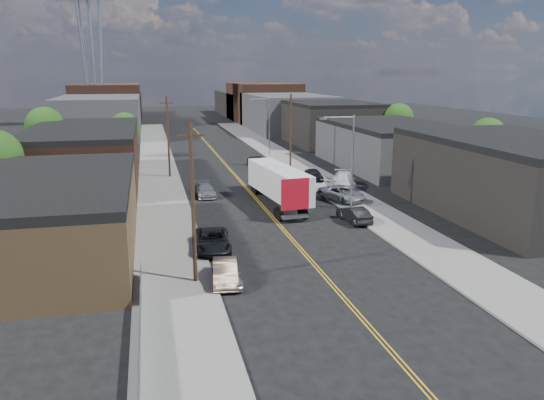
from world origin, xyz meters
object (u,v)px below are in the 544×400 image
car_left_b (225,272)px  car_right_lot_a (342,193)px  car_left_d (205,190)px  car_right_lot_c (314,174)px  car_left_c (213,240)px  car_left_a (227,274)px  semi_truck (275,181)px  car_ahead_truck (259,162)px  car_right_oncoming (354,214)px  car_right_lot_b (344,180)px

car_left_b → car_right_lot_a: size_ratio=0.81×
car_left_d → car_right_lot_c: bearing=17.9°
car_left_d → car_left_c: bearing=-96.2°
car_left_a → car_left_b: car_left_b is taller
car_right_lot_a → semi_truck: bearing=148.0°
car_left_b → car_left_c: bearing=96.8°
car_left_d → car_right_lot_a: (13.25, -5.76, 0.21)m
car_left_d → car_right_lot_a: size_ratio=0.88×
car_right_lot_a → car_ahead_truck: size_ratio=1.09×
car_left_d → car_right_oncoming: size_ratio=1.09×
car_right_lot_c → car_ahead_truck: bearing=112.4°
car_left_b → car_right_lot_c: (15.01, 29.06, 0.13)m
semi_truck → car_right_lot_b: 10.56m
car_left_b → car_left_d: size_ratio=0.92×
car_left_a → car_ahead_truck: bearing=75.5°
car_right_lot_b → car_ahead_truck: (-6.49, 16.23, -0.29)m
semi_truck → car_right_lot_a: (6.70, -1.12, -1.35)m
car_left_b → car_right_lot_a: car_right_lot_a is taller
car_right_oncoming → car_right_lot_a: bearing=-108.2°
semi_truck → car_ahead_truck: semi_truck is taller
car_left_b → car_ahead_truck: (10.64, 40.69, -0.03)m
car_left_b → car_right_oncoming: bearing=47.3°
car_right_oncoming → car_left_a: bearing=35.4°
car_right_oncoming → car_right_lot_b: size_ratio=0.76×
car_right_lot_c → car_ahead_truck: size_ratio=0.83×
car_left_a → car_right_lot_a: size_ratio=0.72×
semi_truck → car_ahead_truck: size_ratio=3.12×
car_left_b → car_ahead_truck: size_ratio=0.87×
car_left_a → car_right_lot_a: bearing=52.0°
car_left_c → car_left_d: car_left_c is taller
car_right_lot_c → semi_truck: bearing=-124.8°
car_right_lot_a → car_right_lot_b: size_ratio=0.94×
car_left_d → car_right_lot_b: car_right_lot_b is taller
car_right_oncoming → semi_truck: bearing=-64.7°
car_left_b → car_left_d: car_left_b is taller
semi_truck → car_left_c: size_ratio=2.80×
car_left_d → car_right_lot_c: 14.51m
car_right_lot_c → car_left_c: bearing=-121.7°
car_left_b → car_right_lot_b: (17.13, 24.46, 0.26)m
car_right_lot_b → car_left_b: bearing=-107.6°
car_left_a → car_ahead_truck: 42.26m
car_left_a → car_right_oncoming: 17.16m
car_left_a → car_right_lot_a: 23.60m
car_left_a → car_right_lot_a: (14.49, 18.63, 0.24)m
car_left_b → car_right_lot_c: car_right_lot_c is taller
semi_truck → car_left_d: bearing=138.4°
car_left_a → car_left_d: car_left_d is taller
car_right_lot_c → car_right_oncoming: bearing=-94.5°
car_right_lot_a → car_right_lot_c: 10.67m
car_right_oncoming → car_right_lot_a: size_ratio=0.80×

